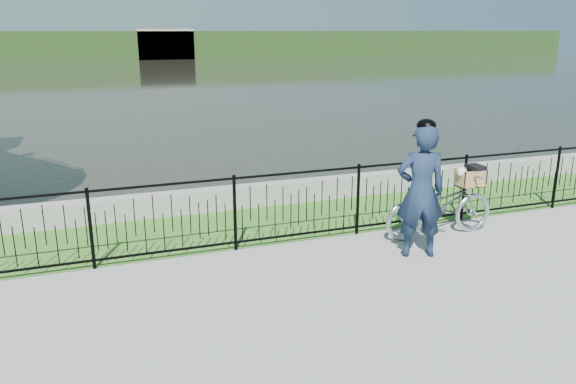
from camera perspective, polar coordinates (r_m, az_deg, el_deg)
name	(u,v)px	position (r m, az deg, el deg)	size (l,w,h in m)	color
ground	(343,284)	(7.37, 5.59, -9.26)	(120.00, 120.00, 0.00)	gray
grass_strip	(278,221)	(9.60, -1.06, -2.99)	(60.00, 2.00, 0.01)	#396D22
water	(129,79)	(39.22, -15.87, 10.97)	(120.00, 120.00, 0.00)	black
quay_wall	(260,195)	(10.44, -2.84, -0.27)	(60.00, 0.30, 0.40)	gray
fence	(299,206)	(8.52, 1.10, -1.44)	(14.00, 0.06, 1.15)	black
far_treeline	(107,45)	(66.07, -17.92, 14.00)	(120.00, 6.00, 3.00)	#213D17
far_building_right	(165,44)	(65.11, -12.43, 14.45)	(6.00, 3.00, 3.20)	#A99A88
bicycle_rig	(440,205)	(9.12, 15.21, -1.29)	(1.89, 0.66, 1.12)	#A3A7AE
cyclist	(421,190)	(8.11, 13.32, 0.17)	(0.80, 0.64, 1.98)	#15223A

